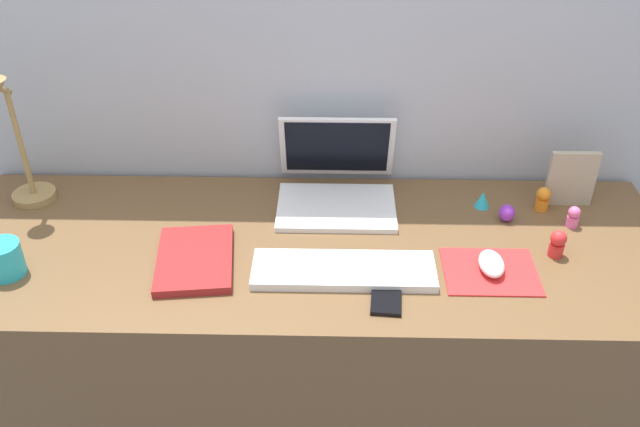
{
  "coord_description": "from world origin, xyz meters",
  "views": [
    {
      "loc": [
        0.06,
        -1.33,
        1.72
      ],
      "look_at": [
        0.03,
        0.0,
        0.83
      ],
      "focal_mm": 39.09,
      "sensor_mm": 36.0,
      "label": 1
    }
  ],
  "objects_px": {
    "laptop": "(337,180)",
    "toy_figurine_orange": "(543,198)",
    "desk_lamp": "(16,145)",
    "toy_figurine_cyan": "(482,200)",
    "keyboard": "(344,270)",
    "notebook_pad": "(195,259)",
    "toy_figurine_purple": "(507,213)",
    "mouse": "(491,264)",
    "picture_frame": "(571,179)",
    "toy_figurine_pink": "(573,217)",
    "cell_phone": "(386,295)",
    "toy_figurine_red": "(557,243)",
    "coffee_mug": "(4,259)"
  },
  "relations": [
    {
      "from": "desk_lamp",
      "to": "toy_figurine_cyan",
      "type": "relative_size",
      "value": 8.25
    },
    {
      "from": "desk_lamp",
      "to": "toy_figurine_pink",
      "type": "relative_size",
      "value": 6.35
    },
    {
      "from": "toy_figurine_pink",
      "to": "picture_frame",
      "type": "bearing_deg",
      "value": 82.29
    },
    {
      "from": "keyboard",
      "to": "mouse",
      "type": "height_order",
      "value": "mouse"
    },
    {
      "from": "mouse",
      "to": "toy_figurine_pink",
      "type": "relative_size",
      "value": 1.73
    },
    {
      "from": "keyboard",
      "to": "toy_figurine_pink",
      "type": "distance_m",
      "value": 0.6
    },
    {
      "from": "coffee_mug",
      "to": "toy_figurine_cyan",
      "type": "xyz_separation_m",
      "value": [
        1.11,
        0.3,
        -0.02
      ]
    },
    {
      "from": "notebook_pad",
      "to": "toy_figurine_purple",
      "type": "distance_m",
      "value": 0.77
    },
    {
      "from": "laptop",
      "to": "desk_lamp",
      "type": "bearing_deg",
      "value": -176.72
    },
    {
      "from": "mouse",
      "to": "toy_figurine_red",
      "type": "distance_m",
      "value": 0.17
    },
    {
      "from": "keyboard",
      "to": "picture_frame",
      "type": "xyz_separation_m",
      "value": [
        0.58,
        0.3,
        0.06
      ]
    },
    {
      "from": "notebook_pad",
      "to": "toy_figurine_pink",
      "type": "distance_m",
      "value": 0.92
    },
    {
      "from": "toy_figurine_pink",
      "to": "toy_figurine_purple",
      "type": "xyz_separation_m",
      "value": [
        -0.16,
        0.02,
        -0.01
      ]
    },
    {
      "from": "laptop",
      "to": "toy_figurine_red",
      "type": "bearing_deg",
      "value": -25.26
    },
    {
      "from": "toy_figurine_pink",
      "to": "toy_figurine_cyan",
      "type": "xyz_separation_m",
      "value": [
        -0.21,
        0.08,
        -0.01
      ]
    },
    {
      "from": "keyboard",
      "to": "toy_figurine_cyan",
      "type": "xyz_separation_m",
      "value": [
        0.36,
        0.28,
        0.01
      ]
    },
    {
      "from": "mouse",
      "to": "coffee_mug",
      "type": "xyz_separation_m",
      "value": [
        -1.08,
        -0.03,
        0.02
      ]
    },
    {
      "from": "laptop",
      "to": "toy_figurine_red",
      "type": "distance_m",
      "value": 0.56
    },
    {
      "from": "keyboard",
      "to": "toy_figurine_pink",
      "type": "height_order",
      "value": "toy_figurine_pink"
    },
    {
      "from": "laptop",
      "to": "notebook_pad",
      "type": "relative_size",
      "value": 1.25
    },
    {
      "from": "keyboard",
      "to": "desk_lamp",
      "type": "relative_size",
      "value": 1.16
    },
    {
      "from": "cell_phone",
      "to": "toy_figurine_red",
      "type": "xyz_separation_m",
      "value": [
        0.4,
        0.16,
        0.03
      ]
    },
    {
      "from": "laptop",
      "to": "toy_figurine_orange",
      "type": "relative_size",
      "value": 4.75
    },
    {
      "from": "toy_figurine_cyan",
      "to": "toy_figurine_purple",
      "type": "relative_size",
      "value": 0.97
    },
    {
      "from": "laptop",
      "to": "toy_figurine_purple",
      "type": "distance_m",
      "value": 0.44
    },
    {
      "from": "toy_figurine_purple",
      "to": "mouse",
      "type": "bearing_deg",
      "value": -110.15
    },
    {
      "from": "toy_figurine_orange",
      "to": "toy_figurine_red",
      "type": "xyz_separation_m",
      "value": [
        -0.01,
        -0.2,
        0.0
      ]
    },
    {
      "from": "toy_figurine_pink",
      "to": "toy_figurine_red",
      "type": "bearing_deg",
      "value": -120.61
    },
    {
      "from": "picture_frame",
      "to": "toy_figurine_red",
      "type": "relative_size",
      "value": 2.21
    },
    {
      "from": "desk_lamp",
      "to": "coffee_mug",
      "type": "relative_size",
      "value": 4.32
    },
    {
      "from": "laptop",
      "to": "toy_figurine_purple",
      "type": "bearing_deg",
      "value": -12.97
    },
    {
      "from": "coffee_mug",
      "to": "toy_figurine_orange",
      "type": "xyz_separation_m",
      "value": [
        1.26,
        0.29,
        -0.01
      ]
    },
    {
      "from": "notebook_pad",
      "to": "cell_phone",
      "type": "bearing_deg",
      "value": -20.66
    },
    {
      "from": "laptop",
      "to": "toy_figurine_orange",
      "type": "bearing_deg",
      "value": -4.9
    },
    {
      "from": "laptop",
      "to": "keyboard",
      "type": "distance_m",
      "value": 0.32
    },
    {
      "from": "cell_phone",
      "to": "toy_figurine_pink",
      "type": "xyz_separation_m",
      "value": [
        0.47,
        0.28,
        0.02
      ]
    },
    {
      "from": "notebook_pad",
      "to": "toy_figurine_red",
      "type": "relative_size",
      "value": 3.54
    },
    {
      "from": "desk_lamp",
      "to": "notebook_pad",
      "type": "height_order",
      "value": "desk_lamp"
    },
    {
      "from": "coffee_mug",
      "to": "toy_figurine_cyan",
      "type": "bearing_deg",
      "value": 15.07
    },
    {
      "from": "keyboard",
      "to": "desk_lamp",
      "type": "xyz_separation_m",
      "value": [
        -0.81,
        0.27,
        0.16
      ]
    },
    {
      "from": "cell_phone",
      "to": "toy_figurine_cyan",
      "type": "height_order",
      "value": "toy_figurine_cyan"
    },
    {
      "from": "toy_figurine_red",
      "to": "laptop",
      "type": "bearing_deg",
      "value": 154.74
    },
    {
      "from": "picture_frame",
      "to": "coffee_mug",
      "type": "relative_size",
      "value": 1.83
    },
    {
      "from": "cell_phone",
      "to": "toy_figurine_pink",
      "type": "height_order",
      "value": "toy_figurine_pink"
    },
    {
      "from": "picture_frame",
      "to": "toy_figurine_purple",
      "type": "distance_m",
      "value": 0.2
    },
    {
      "from": "keyboard",
      "to": "toy_figurine_cyan",
      "type": "distance_m",
      "value": 0.46
    },
    {
      "from": "mouse",
      "to": "toy_figurine_cyan",
      "type": "height_order",
      "value": "toy_figurine_cyan"
    },
    {
      "from": "toy_figurine_cyan",
      "to": "toy_figurine_orange",
      "type": "height_order",
      "value": "toy_figurine_orange"
    },
    {
      "from": "laptop",
      "to": "toy_figurine_purple",
      "type": "height_order",
      "value": "laptop"
    },
    {
      "from": "desk_lamp",
      "to": "toy_figurine_cyan",
      "type": "xyz_separation_m",
      "value": [
        1.16,
        0.01,
        -0.15
      ]
    }
  ]
}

